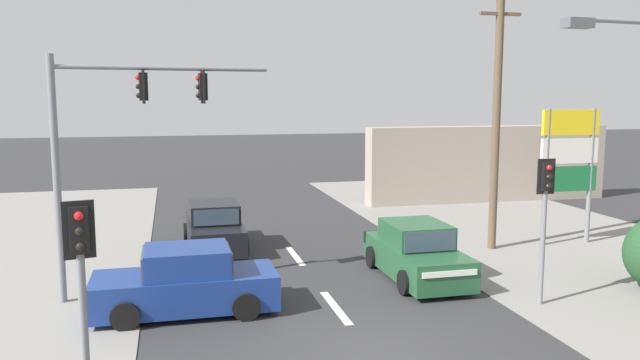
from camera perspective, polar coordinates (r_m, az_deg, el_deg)
name	(u,v)px	position (r m, az deg, el deg)	size (l,w,h in m)	color
ground_plane	(376,358)	(12.55, 5.11, -15.94)	(140.00, 140.00, 0.00)	#303033
lane_dash_mid	(336,307)	(15.22, 1.44, -11.56)	(0.20, 2.40, 0.01)	silver
lane_dash_far	(295,256)	(19.89, -2.30, -6.92)	(0.20, 2.40, 0.01)	silver
utility_pole_midground_right	(497,110)	(20.91, 15.85, 6.18)	(1.80, 0.26, 8.68)	brown
traffic_signal_mast	(112,132)	(16.02, -18.50, 4.16)	(5.26, 0.75, 6.00)	slate
pedestal_signal_right_kerb	(545,207)	(15.73, 19.86, -2.30)	(0.44, 0.29, 3.56)	slate
pedestal_signal_left_kerb	(81,279)	(9.67, -20.98, -8.47)	(0.44, 0.31, 3.56)	slate
shopping_plaza_sign	(569,157)	(22.52, 21.82, 1.95)	(2.10, 0.16, 4.60)	slate
shopfront_wall_far	(488,164)	(30.82, 15.13, 1.43)	(12.00, 1.00, 3.60)	#A39384
sedan_kerbside_parked	(186,283)	(15.00, -12.17, -9.23)	(4.25, 1.91, 1.56)	navy
sedan_oncoming_mid	(416,253)	(17.56, 8.78, -6.64)	(1.91, 4.25, 1.56)	#235633
sedan_receding_far	(214,228)	(20.91, -9.66, -4.34)	(1.93, 4.26, 1.56)	black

